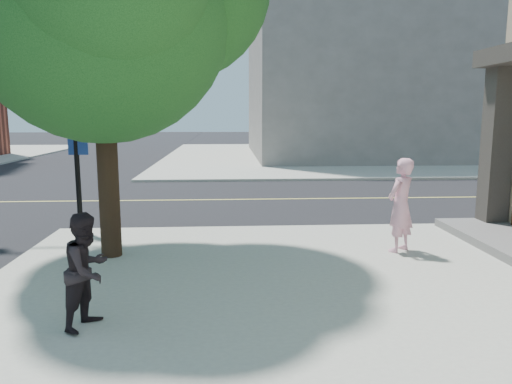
{
  "coord_description": "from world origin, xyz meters",
  "views": [
    {
      "loc": [
        3.16,
        -11.91,
        2.91
      ],
      "look_at": [
        3.75,
        -1.92,
        1.3
      ],
      "focal_mm": 33.94,
      "sensor_mm": 36.0,
      "label": 1
    }
  ],
  "objects": [
    {
      "name": "sidewalk_ne",
      "position": [
        13.5,
        21.5,
        0.06
      ],
      "size": [
        29.0,
        25.0,
        0.12
      ],
      "primitive_type": "cube",
      "color": "#A4A496",
      "rests_on": "ground"
    },
    {
      "name": "road_ew",
      "position": [
        0.0,
        4.5,
        0.01
      ],
      "size": [
        140.0,
        9.0,
        0.01
      ],
      "primitive_type": "cube",
      "color": "black",
      "rests_on": "ground"
    },
    {
      "name": "man_on_phone",
      "position": [
        6.66,
        -2.43,
        1.08
      ],
      "size": [
        0.83,
        0.81,
        1.93
      ],
      "primitive_type": "imported",
      "rotation": [
        0.0,
        0.0,
        3.84
      ],
      "color": "pink",
      "rests_on": "sidewalk_se"
    },
    {
      "name": "filler_ne",
      "position": [
        14.0,
        22.0,
        7.12
      ],
      "size": [
        18.0,
        16.0,
        14.0
      ],
      "primitive_type": "cube",
      "color": "slate",
      "rests_on": "sidewalk_ne"
    },
    {
      "name": "pedestrian",
      "position": [
        1.3,
        -5.7,
        0.89
      ],
      "size": [
        0.82,
        0.92,
        1.54
      ],
      "primitive_type": "imported",
      "rotation": [
        0.0,
        0.0,
        1.18
      ],
      "color": "black",
      "rests_on": "sidewalk_se"
    },
    {
      "name": "ground",
      "position": [
        0.0,
        0.0,
        0.0
      ],
      "size": [
        140.0,
        140.0,
        0.0
      ],
      "primitive_type": "plane",
      "color": "black",
      "rests_on": "ground"
    }
  ]
}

